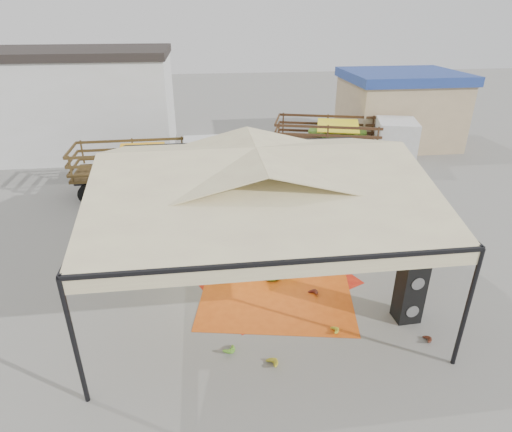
{
  "coord_description": "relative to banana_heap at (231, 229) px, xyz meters",
  "views": [
    {
      "loc": [
        -1.36,
        -10.64,
        7.25
      ],
      "look_at": [
        0.2,
        1.5,
        1.3
      ],
      "focal_mm": 30.0,
      "sensor_mm": 36.0,
      "label": 1
    }
  ],
  "objects": [
    {
      "name": "vendor",
      "position": [
        2.68,
        2.18,
        0.22
      ],
      "size": [
        0.73,
        0.6,
        1.73
      ],
      "primitive_type": "imported",
      "rotation": [
        0.0,
        0.0,
        3.48
      ],
      "color": "gray",
      "rests_on": "ground"
    },
    {
      "name": "truck_right",
      "position": [
        6.58,
        7.64,
        0.8
      ],
      "size": [
        7.19,
        4.08,
        2.34
      ],
      "rotation": [
        0.0,
        0.0,
        -0.27
      ],
      "color": "#462517",
      "rests_on": "ground"
    },
    {
      "name": "tarp_right",
      "position": [
        1.13,
        -2.42,
        -0.64
      ],
      "size": [
        4.92,
        5.08,
        0.01
      ],
      "primitive_type": "cube",
      "rotation": [
        0.0,
        0.0,
        -0.18
      ],
      "color": "#E15B15",
      "rests_on": "ground"
    },
    {
      "name": "hand_red_a",
      "position": [
        4.27,
        -5.25,
        -0.56
      ],
      "size": [
        0.41,
        0.34,
        0.18
      ],
      "primitive_type": "ellipsoid",
      "rotation": [
        0.0,
        0.0,
        -0.05
      ],
      "color": "#502812",
      "rests_on": "ground"
    },
    {
      "name": "building_tan",
      "position": [
        10.57,
        11.01,
        1.43
      ],
      "size": [
        6.3,
        5.3,
        4.1
      ],
      "color": "tan",
      "rests_on": "ground"
    },
    {
      "name": "banana_leaves",
      "position": [
        -1.06,
        -0.51,
        -0.65
      ],
      "size": [
        0.96,
        1.36,
        3.7
      ],
      "primitive_type": null,
      "color": "#3F7920",
      "rests_on": "ground"
    },
    {
      "name": "tarp_left",
      "position": [
        0.97,
        -1.79,
        -0.64
      ],
      "size": [
        5.46,
        5.36,
        0.01
      ],
      "primitive_type": "cube",
      "rotation": [
        0.0,
        0.0,
        0.43
      ],
      "color": "red",
      "rests_on": "ground"
    },
    {
      "name": "building_white",
      "position": [
        -9.43,
        12.01,
        2.07
      ],
      "size": [
        14.3,
        6.3,
        5.4
      ],
      "color": "silver",
      "rests_on": "ground"
    },
    {
      "name": "hand_red_b",
      "position": [
        2.02,
        -3.09,
        -0.55
      ],
      "size": [
        0.55,
        0.53,
        0.19
      ],
      "primitive_type": "ellipsoid",
      "rotation": [
        0.0,
        0.0,
        0.64
      ],
      "color": "#591D14",
      "rests_on": "ground"
    },
    {
      "name": "hand_yellow_b",
      "position": [
        0.43,
        -5.56,
        -0.54
      ],
      "size": [
        0.61,
        0.56,
        0.22
      ],
      "primitive_type": "ellipsoid",
      "rotation": [
        0.0,
        0.0,
        0.44
      ],
      "color": "gold",
      "rests_on": "ground"
    },
    {
      "name": "hanging_bunches",
      "position": [
        2.64,
        -1.33,
        1.97
      ],
      "size": [
        4.74,
        0.24,
        0.2
      ],
      "color": "#4B6E17",
      "rests_on": "ground"
    },
    {
      "name": "speaker_stack",
      "position": [
        4.19,
        -4.35,
        0.19
      ],
      "size": [
        0.63,
        0.56,
        1.67
      ],
      "rotation": [
        0.0,
        0.0,
        0.04
      ],
      "color": "black",
      "rests_on": "ground"
    },
    {
      "name": "hand_yellow_a",
      "position": [
        2.14,
        -4.65,
        -0.55
      ],
      "size": [
        0.42,
        0.35,
        0.19
      ],
      "primitive_type": "ellipsoid",
      "rotation": [
        0.0,
        0.0,
        0.02
      ],
      "color": "gold",
      "rests_on": "ground"
    },
    {
      "name": "truck_left",
      "position": [
        -2.79,
        5.22,
        0.69
      ],
      "size": [
        6.35,
        2.32,
        2.16
      ],
      "rotation": [
        0.0,
        0.0,
        0.02
      ],
      "color": "#4B3619",
      "rests_on": "ground"
    },
    {
      "name": "banana_heap",
      "position": [
        0.0,
        0.0,
        0.0
      ],
      "size": [
        7.37,
        6.73,
        1.29
      ],
      "primitive_type": "ellipsoid",
      "rotation": [
        0.0,
        0.0,
        0.35
      ],
      "color": "#3C7B19",
      "rests_on": "ground"
    },
    {
      "name": "ground",
      "position": [
        0.57,
        -1.99,
        -0.65
      ],
      "size": [
        90.0,
        90.0,
        0.0
      ],
      "primitive_type": "plane",
      "color": "slate",
      "rests_on": "ground"
    },
    {
      "name": "canopy_tent",
      "position": [
        0.57,
        -1.99,
        2.65
      ],
      "size": [
        8.1,
        8.1,
        4.0
      ],
      "color": "black",
      "rests_on": "ground"
    },
    {
      "name": "hand_green",
      "position": [
        -0.48,
        -4.93,
        -0.54
      ],
      "size": [
        0.61,
        0.61,
        0.22
      ],
      "primitive_type": "ellipsoid",
      "rotation": [
        0.0,
        0.0,
        -0.77
      ],
      "color": "#376E17",
      "rests_on": "ground"
    }
  ]
}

